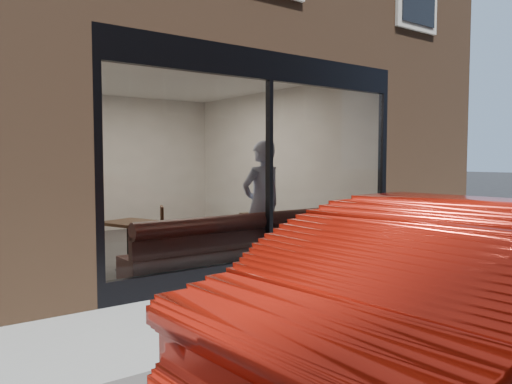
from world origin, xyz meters
TOP-DOWN VIEW (x-y plane):
  - ground at (0.00, 0.00)m, footprint 120.00×120.00m
  - sidewalk_near at (0.00, 1.00)m, footprint 40.00×2.00m
  - kerb_near at (0.00, -0.05)m, footprint 40.00×0.10m
  - host_building_pier_right at (3.75, 8.00)m, footprint 2.50×12.00m
  - host_building_backfill at (0.00, 11.00)m, footprint 5.00×6.00m
  - cafe_floor at (0.00, 5.00)m, footprint 6.00×6.00m
  - cafe_ceiling at (0.00, 5.00)m, footprint 6.00×6.00m
  - cafe_wall_back at (0.00, 7.99)m, footprint 5.00×0.00m
  - cafe_wall_left at (-2.49, 5.00)m, footprint 0.00×6.00m
  - cafe_wall_right at (2.49, 5.00)m, footprint 0.00×6.00m
  - storefront_kick at (0.00, 2.05)m, footprint 5.00×0.10m
  - storefront_header at (0.00, 2.05)m, footprint 5.00×0.10m
  - storefront_mullion at (0.00, 2.05)m, footprint 0.06×0.10m
  - storefront_glass at (0.00, 2.02)m, footprint 4.80×0.00m
  - banquette at (0.00, 2.45)m, footprint 4.00×0.55m
  - person at (0.31, 2.63)m, footprint 0.75×0.51m
  - cafe_table_left at (-1.41, 3.69)m, footprint 0.89×0.89m
  - cafe_table_right at (0.88, 3.39)m, footprint 0.65×0.65m
  - cafe_chair_left at (-0.99, 3.88)m, footprint 0.49×0.49m
  - cafe_chair_right at (0.79, 3.63)m, footprint 0.47×0.47m
  - wall_poster at (-2.45, 4.41)m, footprint 0.02×0.65m
  - parked_car at (-1.15, -1.92)m, footprint 4.53×1.84m

SIDE VIEW (x-z plane):
  - ground at x=0.00m, z-range 0.00..0.00m
  - sidewalk_near at x=0.00m, z-range 0.00..0.01m
  - cafe_floor at x=0.00m, z-range 0.02..0.02m
  - kerb_near at x=0.00m, z-range 0.00..0.12m
  - storefront_kick at x=0.00m, z-range 0.00..0.30m
  - banquette at x=0.00m, z-range 0.00..0.45m
  - cafe_chair_left at x=-0.99m, z-range 0.22..0.26m
  - cafe_chair_right at x=0.79m, z-range 0.22..0.26m
  - parked_car at x=-1.15m, z-range 0.00..1.46m
  - cafe_table_left at x=-1.41m, z-range 0.72..0.76m
  - cafe_table_right at x=0.88m, z-range 0.72..0.76m
  - person at x=0.31m, z-range 0.00..1.99m
  - storefront_mullion at x=0.00m, z-range 0.30..2.80m
  - storefront_glass at x=0.00m, z-range -0.85..3.95m
  - wall_poster at x=-2.45m, z-range 1.13..1.99m
  - cafe_wall_back at x=0.00m, z-range -0.90..4.10m
  - cafe_wall_left at x=-2.49m, z-range -1.40..4.60m
  - cafe_wall_right at x=2.49m, z-range -1.40..4.60m
  - host_building_pier_right at x=3.75m, z-range 0.00..3.20m
  - host_building_backfill at x=0.00m, z-range 0.00..3.20m
  - storefront_header at x=0.00m, z-range 2.80..3.20m
  - cafe_ceiling at x=0.00m, z-range 3.19..3.19m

